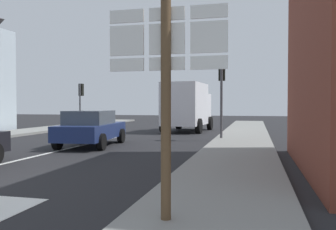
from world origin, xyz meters
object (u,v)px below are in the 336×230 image
Objects in this scene: delivery_truck at (187,106)px; traffic_light_far_left at (81,95)px; sedan_far at (91,128)px; traffic_light_near_right at (222,82)px; route_sign_post at (166,84)px.

traffic_light_far_left is at bearing 167.86° from delivery_truck.
sedan_far is 12.41m from traffic_light_far_left.
traffic_light_near_right is at bearing -32.92° from traffic_light_far_left.
delivery_truck is 18.05m from route_sign_post.
traffic_light_far_left is 0.87× the size of traffic_light_near_right.
sedan_far is at bearing -144.50° from traffic_light_near_right.
delivery_truck is at bearing 116.60° from traffic_light_near_right.
traffic_light_far_left reaches higher than route_sign_post.
traffic_light_far_left is at bearing 120.23° from route_sign_post.
delivery_truck is 1.61× the size of route_sign_post.
route_sign_post is at bearing -88.25° from traffic_light_near_right.
delivery_truck is at bearing -12.14° from traffic_light_far_left.
delivery_truck is 8.58m from traffic_light_far_left.
sedan_far is 6.49m from traffic_light_near_right.
route_sign_post reaches higher than delivery_truck.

